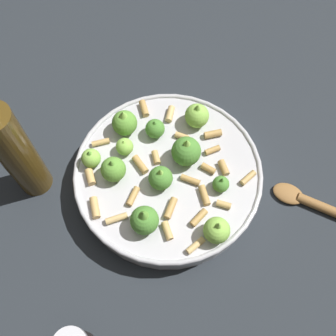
{
  "coord_description": "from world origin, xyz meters",
  "views": [
    {
      "loc": [
        -0.13,
        0.24,
        0.6
      ],
      "look_at": [
        0.0,
        0.0,
        0.06
      ],
      "focal_mm": 41.49,
      "sensor_mm": 36.0,
      "label": 1
    }
  ],
  "objects": [
    {
      "name": "wooden_spoon",
      "position": [
        -0.27,
        -0.08,
        0.01
      ],
      "size": [
        0.24,
        0.04,
        0.02
      ],
      "color": "olive",
      "rests_on": "ground"
    },
    {
      "name": "olive_oil_bottle",
      "position": [
        0.2,
        0.1,
        0.11
      ],
      "size": [
        0.05,
        0.05,
        0.25
      ],
      "color": "#4C3814",
      "rests_on": "ground"
    },
    {
      "name": "cooking_pan",
      "position": [
        0.0,
        0.0,
        0.03
      ],
      "size": [
        0.3,
        0.3,
        0.1
      ],
      "color": "#B7B7BC",
      "rests_on": "ground"
    },
    {
      "name": "ground_plane",
      "position": [
        0.0,
        0.0,
        0.0
      ],
      "size": [
        2.4,
        2.4,
        0.0
      ],
      "primitive_type": "plane",
      "color": "#23282D"
    }
  ]
}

